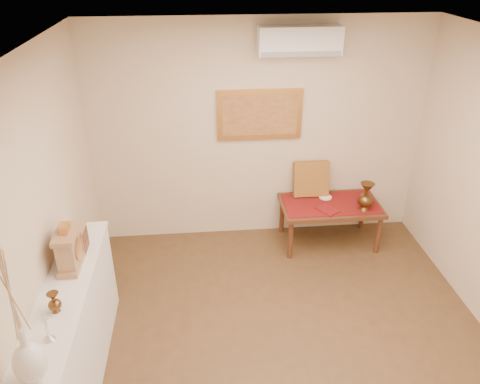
{
  "coord_description": "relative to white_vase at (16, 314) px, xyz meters",
  "views": [
    {
      "loc": [
        -0.73,
        -2.97,
        3.36
      ],
      "look_at": [
        -0.33,
        1.15,
        1.16
      ],
      "focal_mm": 35.0,
      "sensor_mm": 36.0,
      "label": 1
    }
  ],
  "objects": [
    {
      "name": "ceiling",
      "position": [
        1.8,
        0.85,
        1.19
      ],
      "size": [
        4.5,
        4.5,
        0.0
      ],
      "primitive_type": "plane",
      "rotation": [
        3.14,
        0.0,
        0.0
      ],
      "color": "white",
      "rests_on": "ground"
    },
    {
      "name": "wall_left",
      "position": [
        -0.2,
        0.85,
        -0.16
      ],
      "size": [
        0.02,
        4.5,
        2.7
      ],
      "primitive_type": "cube",
      "color": "beige",
      "rests_on": "ground"
    },
    {
      "name": "table_cloth",
      "position": [
        2.65,
        2.73,
        -0.96
      ],
      "size": [
        1.14,
        0.59,
        0.01
      ],
      "primitive_type": "cube",
      "color": "maroon",
      "rests_on": "low_table"
    },
    {
      "name": "ac_unit",
      "position": [
        2.2,
        2.97,
        0.94
      ],
      "size": [
        0.9,
        0.25,
        0.3
      ],
      "color": "white",
      "rests_on": "wall_back"
    },
    {
      "name": "brass_urn_small",
      "position": [
        -0.02,
        0.61,
        -0.42
      ],
      "size": [
        0.1,
        0.1,
        0.22
      ],
      "primitive_type": null,
      "color": "brown",
      "rests_on": "display_ledge"
    },
    {
      "name": "painting",
      "position": [
        1.8,
        3.07,
        0.09
      ],
      "size": [
        1.0,
        0.06,
        0.6
      ],
      "color": "#D28E43",
      "rests_on": "wall_back"
    },
    {
      "name": "white_vase",
      "position": [
        0.0,
        0.0,
        0.0
      ],
      "size": [
        0.2,
        0.2,
        1.06
      ],
      "primitive_type": null,
      "color": "white",
      "rests_on": "display_ledge"
    },
    {
      "name": "candlestick",
      "position": [
        -0.0,
        0.33,
        -0.44
      ],
      "size": [
        0.09,
        0.09,
        0.18
      ],
      "primitive_type": null,
      "color": "silver",
      "rests_on": "display_ledge"
    },
    {
      "name": "low_table",
      "position": [
        2.65,
        2.73,
        -1.02
      ],
      "size": [
        1.2,
        0.7,
        0.55
      ],
      "color": "#552C19",
      "rests_on": "floor"
    },
    {
      "name": "wooden_chest",
      "position": [
        -0.01,
        1.38,
        -0.41
      ],
      "size": [
        0.16,
        0.21,
        0.24
      ],
      "color": "#A37B54",
      "rests_on": "display_ledge"
    },
    {
      "name": "plate",
      "position": [
        2.62,
        2.88,
        -0.95
      ],
      "size": [
        0.16,
        0.16,
        0.01
      ],
      "primitive_type": "cylinder",
      "color": "white",
      "rests_on": "table_cloth"
    },
    {
      "name": "display_ledge",
      "position": [
        -0.02,
        0.85,
        -1.02
      ],
      "size": [
        0.37,
        2.02,
        0.98
      ],
      "color": "silver",
      "rests_on": "floor"
    },
    {
      "name": "floor",
      "position": [
        1.8,
        0.85,
        -1.51
      ],
      "size": [
        4.5,
        4.5,
        0.0
      ],
      "primitive_type": "plane",
      "color": "brown",
      "rests_on": "ground"
    },
    {
      "name": "mantel_clock",
      "position": [
        -0.02,
        1.16,
        -0.35
      ],
      "size": [
        0.17,
        0.36,
        0.41
      ],
      "color": "#A37B54",
      "rests_on": "display_ledge"
    },
    {
      "name": "menu",
      "position": [
        2.57,
        2.57,
        -0.95
      ],
      "size": [
        0.28,
        0.31,
        0.01
      ],
      "primitive_type": "cube",
      "rotation": [
        0.0,
        0.0,
        0.55
      ],
      "color": "maroon",
      "rests_on": "table_cloth"
    },
    {
      "name": "cushion",
      "position": [
        2.45,
        2.98,
        -0.73
      ],
      "size": [
        0.44,
        0.19,
        0.45
      ],
      "primitive_type": "cube",
      "rotation": [
        -0.21,
        0.0,
        0.0
      ],
      "color": "maroon",
      "rests_on": "table_cloth"
    },
    {
      "name": "brass_urn_tall",
      "position": [
        3.01,
        2.55,
        -0.74
      ],
      "size": [
        0.19,
        0.19,
        0.42
      ],
      "primitive_type": null,
      "color": "brown",
      "rests_on": "table_cloth"
    },
    {
      "name": "wall_back",
      "position": [
        1.8,
        3.1,
        -0.16
      ],
      "size": [
        4.0,
        0.02,
        2.7
      ],
      "primitive_type": "cube",
      "color": "beige",
      "rests_on": "ground"
    }
  ]
}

